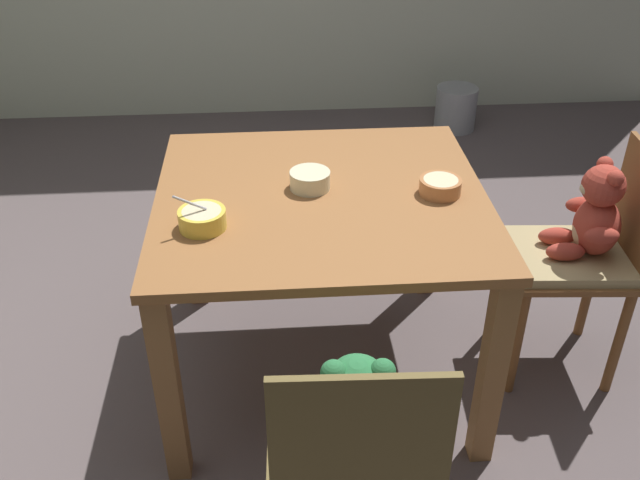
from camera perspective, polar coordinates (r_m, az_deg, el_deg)
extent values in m
cube|color=#5A4E4F|center=(2.74, 0.08, -10.43)|extent=(5.20, 5.20, 0.04)
cube|color=#905B31|center=(2.29, 0.09, 3.38)|extent=(1.07, 1.01, 0.03)
cube|color=olive|center=(2.17, -12.15, -11.80)|extent=(0.07, 0.07, 0.71)
cube|color=olive|center=(2.24, 13.72, -10.43)|extent=(0.07, 0.07, 0.71)
cube|color=#905A3B|center=(2.89, -10.27, 0.95)|extent=(0.07, 0.07, 0.71)
cube|color=brown|center=(2.94, 8.90, 1.69)|extent=(0.07, 0.07, 0.71)
cube|color=brown|center=(1.83, 2.59, -17.35)|extent=(0.43, 0.38, 0.02)
cube|color=brown|center=(1.54, 3.30, -16.81)|extent=(0.39, 0.03, 0.44)
cylinder|color=brown|center=(2.12, 7.21, -18.00)|extent=(0.04, 0.04, 0.44)
cylinder|color=brown|center=(2.10, -3.06, -18.38)|extent=(0.04, 0.04, 0.44)
ellipsoid|color=#2B713F|center=(1.69, 2.86, -16.25)|extent=(0.21, 0.18, 0.23)
ellipsoid|color=beige|center=(1.73, 2.71, -15.12)|extent=(0.11, 0.06, 0.14)
sphere|color=#2B713F|center=(1.57, 3.01, -11.85)|extent=(0.15, 0.15, 0.15)
ellipsoid|color=beige|center=(1.62, 2.84, -10.80)|extent=(0.06, 0.05, 0.05)
sphere|color=#2B713F|center=(1.53, 5.10, -10.54)|extent=(0.06, 0.06, 0.06)
sphere|color=#2B713F|center=(1.52, 1.09, -10.67)|extent=(0.06, 0.06, 0.06)
ellipsoid|color=#2B713F|center=(1.70, 6.78, -14.77)|extent=(0.07, 0.13, 0.06)
ellipsoid|color=#2B713F|center=(1.68, -1.18, -15.07)|extent=(0.07, 0.13, 0.06)
ellipsoid|color=#2B713F|center=(1.83, 4.28, -14.97)|extent=(0.08, 0.15, 0.07)
ellipsoid|color=#2B713F|center=(1.83, 0.70, -15.10)|extent=(0.08, 0.15, 0.07)
cube|color=brown|center=(2.62, 19.32, -1.70)|extent=(0.44, 0.40, 0.02)
cube|color=brown|center=(2.58, 24.33, 2.31)|extent=(0.04, 0.35, 0.41)
cylinder|color=brown|center=(2.82, 14.14, -3.84)|extent=(0.04, 0.04, 0.44)
cylinder|color=brown|center=(2.58, 15.63, -8.01)|extent=(0.04, 0.04, 0.44)
cylinder|color=brown|center=(2.92, 20.91, -3.68)|extent=(0.04, 0.04, 0.44)
cylinder|color=brown|center=(2.70, 22.97, -7.63)|extent=(0.04, 0.04, 0.44)
cube|color=tan|center=(2.60, 19.43, -1.18)|extent=(0.40, 0.37, 0.03)
ellipsoid|color=#AB3C2E|center=(2.57, 21.44, 1.05)|extent=(0.16, 0.19, 0.20)
ellipsoid|color=#CCB38B|center=(2.55, 20.37, 0.86)|extent=(0.06, 0.10, 0.12)
sphere|color=#AB3C2E|center=(2.49, 21.93, 4.09)|extent=(0.14, 0.14, 0.14)
ellipsoid|color=#CCB38B|center=(2.48, 20.81, 3.90)|extent=(0.05, 0.06, 0.04)
sphere|color=#AB3C2E|center=(2.51, 22.03, 5.69)|extent=(0.05, 0.05, 0.05)
sphere|color=#AB3C2E|center=(2.43, 22.78, 4.61)|extent=(0.05, 0.05, 0.05)
ellipsoid|color=#AB3C2E|center=(2.62, 20.42, 2.68)|extent=(0.12, 0.06, 0.06)
ellipsoid|color=#AB3C2E|center=(2.47, 21.80, 0.33)|extent=(0.12, 0.06, 0.06)
ellipsoid|color=#AB3C2E|center=(2.60, 18.61, 0.30)|extent=(0.14, 0.07, 0.06)
ellipsoid|color=#AB3C2E|center=(2.53, 19.22, -0.90)|extent=(0.14, 0.07, 0.06)
cylinder|color=yellow|center=(2.12, -9.49, 1.68)|extent=(0.14, 0.14, 0.06)
cylinder|color=yellow|center=(2.13, -9.43, 1.12)|extent=(0.08, 0.08, 0.01)
cylinder|color=beige|center=(2.11, -9.55, 2.24)|extent=(0.12, 0.12, 0.01)
cylinder|color=#BCBCC1|center=(2.08, -10.48, 2.96)|extent=(0.09, 0.04, 0.07)
ellipsoid|color=#BCBCC1|center=(2.11, -9.27, 2.22)|extent=(0.04, 0.03, 0.01)
cylinder|color=beige|center=(2.31, -0.82, 4.87)|extent=(0.13, 0.13, 0.06)
cylinder|color=beige|center=(2.32, -0.81, 4.33)|extent=(0.07, 0.07, 0.01)
cylinder|color=beige|center=(2.29, -0.82, 5.42)|extent=(0.11, 0.11, 0.01)
cylinder|color=#BA7646|center=(2.31, 9.68, 4.29)|extent=(0.14, 0.14, 0.05)
cylinder|color=#BA7646|center=(2.32, 9.64, 3.83)|extent=(0.07, 0.07, 0.01)
cylinder|color=beige|center=(2.30, 9.73, 4.77)|extent=(0.11, 0.11, 0.01)
cylinder|color=#93969B|center=(4.63, 10.91, 10.42)|extent=(0.26, 0.26, 0.27)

